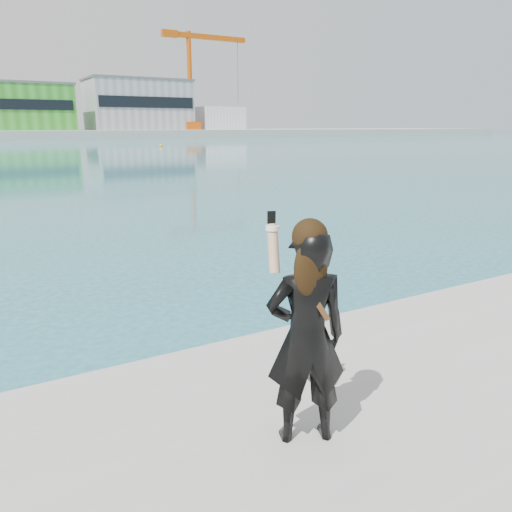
{
  "coord_description": "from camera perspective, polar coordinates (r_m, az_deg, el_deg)",
  "views": [
    {
      "loc": [
        -1.16,
        -3.43,
        3.02
      ],
      "look_at": [
        0.76,
        -0.11,
        2.02
      ],
      "focal_mm": 35.0,
      "sensor_mm": 36.0,
      "label": 1
    }
  ],
  "objects": [
    {
      "name": "warehouse_grey_right",
      "position": [
        137.8,
        -13.29,
        16.48
      ],
      "size": [
        25.5,
        15.35,
        12.5
      ],
      "color": "gray",
      "rests_on": "far_quay"
    },
    {
      "name": "warehouse_green",
      "position": [
        131.79,
        -27.12,
        14.98
      ],
      "size": [
        30.6,
        16.36,
        10.5
      ],
      "color": "#2F8D23",
      "rests_on": "far_quay"
    },
    {
      "name": "ancillary_shed",
      "position": [
        144.03,
        -4.27,
        15.42
      ],
      "size": [
        12.0,
        10.0,
        6.0
      ],
      "primitive_type": "cube",
      "color": "silver",
      "rests_on": "far_quay"
    },
    {
      "name": "flagpole_right",
      "position": [
        126.63,
        -20.3,
        15.4
      ],
      "size": [
        1.28,
        0.16,
        8.0
      ],
      "color": "silver",
      "rests_on": "far_quay"
    },
    {
      "name": "buoy_near",
      "position": [
        77.58,
        -10.8,
        12.19
      ],
      "size": [
        0.5,
        0.5,
        0.5
      ],
      "primitive_type": "sphere",
      "color": "yellow",
      "rests_on": "ground"
    },
    {
      "name": "ground",
      "position": [
        4.71,
        -9.71,
        -25.44
      ],
      "size": [
        500.0,
        500.0,
        0.0
      ],
      "primitive_type": "plane",
      "color": "#1C5C81",
      "rests_on": "ground"
    },
    {
      "name": "woman",
      "position": [
        3.52,
        5.78,
        -8.53
      ],
      "size": [
        0.67,
        0.56,
        1.66
      ],
      "rotation": [
        0.0,
        0.0,
        2.77
      ],
      "color": "black",
      "rests_on": "near_quay"
    },
    {
      "name": "dock_crane",
      "position": [
        137.23,
        -7.08,
        19.61
      ],
      "size": [
        23.0,
        4.0,
        24.0
      ],
      "color": "#EB5A0D",
      "rests_on": "far_quay"
    }
  ]
}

